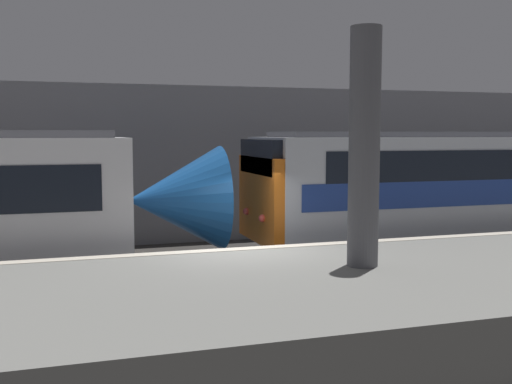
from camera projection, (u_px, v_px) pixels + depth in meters
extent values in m
plane|color=#33302D|center=(239.00, 300.00, 12.14)|extent=(120.00, 120.00, 0.00)
cube|color=slate|center=(285.00, 312.00, 9.53)|extent=(40.00, 5.40, 1.07)
cube|color=beige|center=(241.00, 249.00, 11.90)|extent=(40.00, 0.30, 0.01)
cube|color=gray|center=(179.00, 165.00, 18.33)|extent=(50.00, 0.15, 4.83)
cylinder|color=#56565B|center=(364.00, 148.00, 10.21)|extent=(0.53, 0.53, 4.08)
cone|color=#195199|center=(175.00, 199.00, 14.05)|extent=(2.20, 2.50, 2.50)
sphere|color=#F2EFCC|center=(214.00, 214.00, 14.37)|extent=(0.20, 0.20, 0.20)
cube|color=orange|center=(260.00, 200.00, 14.69)|extent=(0.25, 2.88, 2.10)
cube|color=black|center=(260.00, 157.00, 14.58)|extent=(0.25, 2.59, 0.84)
sphere|color=#EA4C42|center=(262.00, 218.00, 14.05)|extent=(0.18, 0.18, 0.18)
sphere|color=#EA4C42|center=(246.00, 211.00, 15.30)|extent=(0.18, 0.18, 0.18)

